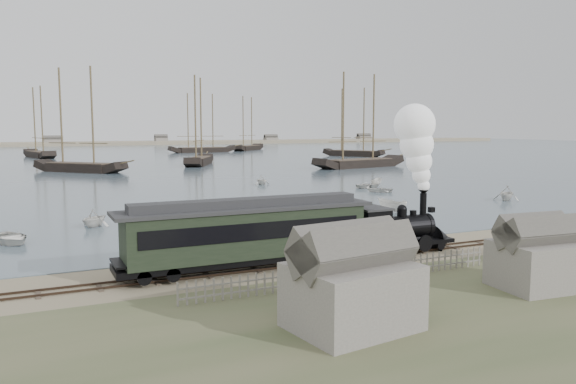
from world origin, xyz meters
name	(u,v)px	position (x,y,z in m)	size (l,w,h in m)	color
ground	(376,248)	(0.00, 0.00, 0.00)	(600.00, 600.00, 0.00)	gray
harbor_water	(96,152)	(0.00, 170.00, 0.03)	(600.00, 336.00, 0.06)	#485B68
rail_track	(393,253)	(0.00, -2.00, 0.04)	(120.00, 1.80, 0.16)	#34261C
picket_fence_west	(349,283)	(-6.50, -7.00, 0.00)	(19.00, 0.10, 1.20)	slate
shed_left	(352,328)	(-10.00, -13.00, 0.00)	(5.00, 4.00, 4.10)	slate
shed_mid	(535,288)	(2.00, -12.00, 0.00)	(4.00, 3.50, 3.60)	slate
far_spit	(76,146)	(0.00, 250.00, 0.00)	(500.00, 20.00, 1.80)	tan
locomotive	(415,187)	(1.70, -2.00, 4.50)	(7.84, 2.93, 9.77)	black
passenger_coach	(248,231)	(-10.49, -2.00, 2.37)	(15.59, 3.01, 3.79)	black
beached_dinghy	(305,248)	(-5.54, 0.24, 0.44)	(4.28, 3.06, 0.89)	silver
rowboat_0	(10,237)	(-23.54, 12.54, 0.50)	(4.27, 3.05, 0.89)	silver
rowboat_1	(94,218)	(-17.15, 17.26, 0.83)	(2.92, 2.52, 1.54)	silver
rowboat_2	(392,205)	(10.90, 13.32, 0.73)	(3.45, 1.30, 1.33)	silver
rowboat_3	(369,185)	(21.35, 33.40, 0.46)	(3.86, 2.76, 0.80)	silver
rowboat_4	(507,193)	(28.33, 15.10, 0.93)	(3.31, 2.86, 1.75)	silver
rowboat_5	(376,182)	(23.28, 34.47, 0.67)	(3.14, 1.18, 1.21)	silver
rowboat_7	(262,180)	(9.33, 43.79, 0.77)	(2.70, 2.33, 1.42)	silver
rowboat_8	(380,189)	(19.79, 28.46, 0.41)	(3.38, 2.41, 0.70)	silver
schooner_2	(78,119)	(-12.84, 80.95, 10.06)	(19.73, 4.55, 20.00)	black
schooner_3	(199,121)	(13.57, 91.14, 10.06)	(18.57, 4.29, 20.00)	black
schooner_4	(360,120)	(42.41, 69.04, 10.06)	(23.20, 5.35, 20.00)	black
schooner_5	(354,122)	(65.20, 108.42, 10.06)	(18.66, 4.31, 20.00)	black
schooner_7	(38,122)	(-18.57, 140.50, 10.06)	(19.61, 4.53, 20.00)	black
schooner_8	(202,123)	(32.40, 152.47, 10.06)	(22.72, 5.24, 20.00)	black
schooner_9	(248,123)	(53.33, 163.43, 10.06)	(20.77, 4.79, 20.00)	black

